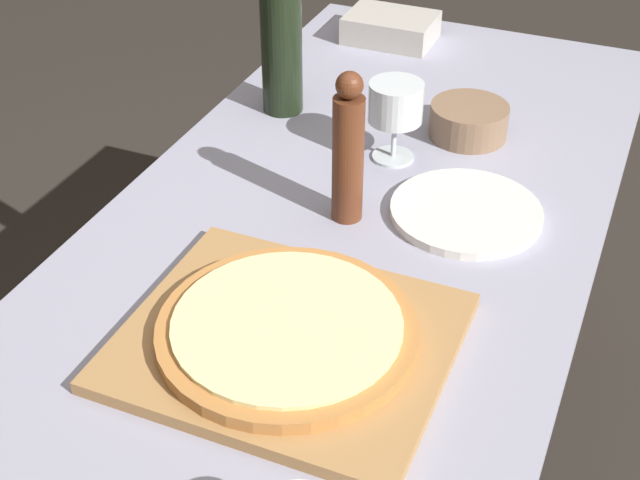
{
  "coord_description": "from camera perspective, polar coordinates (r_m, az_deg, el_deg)",
  "views": [
    {
      "loc": [
        0.38,
        -0.97,
        1.48
      ],
      "look_at": [
        0.01,
        -0.09,
        0.79
      ],
      "focal_mm": 50.0,
      "sensor_mm": 36.0,
      "label": 1
    }
  ],
  "objects": [
    {
      "name": "pizza",
      "position": [
        1.09,
        -2.12,
        -5.72
      ],
      "size": [
        0.32,
        0.32,
        0.02
      ],
      "color": "#BC7A3D",
      "rests_on": "cutting_board"
    },
    {
      "name": "wine_bottle",
      "position": [
        1.58,
        -2.5,
        13.07
      ],
      "size": [
        0.07,
        0.07,
        0.36
      ],
      "color": "black",
      "rests_on": "dining_table"
    },
    {
      "name": "pepper_mill",
      "position": [
        1.28,
        1.81,
        5.72
      ],
      "size": [
        0.05,
        0.05,
        0.24
      ],
      "color": "#5B2D19",
      "rests_on": "dining_table"
    },
    {
      "name": "wine_glass",
      "position": [
        1.44,
        4.77,
        8.62
      ],
      "size": [
        0.09,
        0.09,
        0.14
      ],
      "color": "silver",
      "rests_on": "dining_table"
    },
    {
      "name": "cutting_board",
      "position": [
        1.11,
        -2.09,
        -6.51
      ],
      "size": [
        0.4,
        0.34,
        0.02
      ],
      "color": "#A87A47",
      "rests_on": "dining_table"
    },
    {
      "name": "dining_table",
      "position": [
        1.35,
        1.02,
        -3.17
      ],
      "size": [
        0.72,
        1.7,
        0.73
      ],
      "color": "#9393A8",
      "rests_on": "ground_plane"
    },
    {
      "name": "small_bowl",
      "position": [
        1.56,
        9.49,
        7.53
      ],
      "size": [
        0.13,
        0.13,
        0.06
      ],
      "color": "#84664C",
      "rests_on": "dining_table"
    },
    {
      "name": "dinner_plate",
      "position": [
        1.35,
        9.33,
        1.79
      ],
      "size": [
        0.23,
        0.23,
        0.01
      ],
      "color": "silver",
      "rests_on": "dining_table"
    },
    {
      "name": "food_container",
      "position": [
        1.91,
        4.55,
        13.4
      ],
      "size": [
        0.18,
        0.13,
        0.06
      ],
      "color": "#BCB7AD",
      "rests_on": "dining_table"
    }
  ]
}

